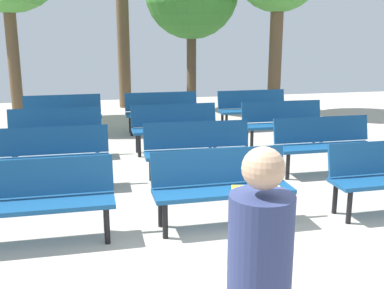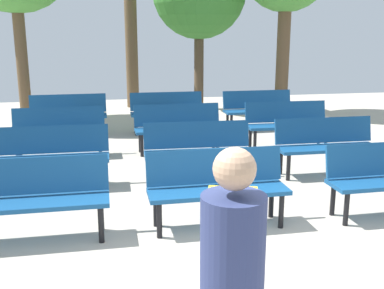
{
  "view_description": "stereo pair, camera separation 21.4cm",
  "coord_description": "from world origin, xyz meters",
  "px_view_note": "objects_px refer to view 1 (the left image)",
  "views": [
    {
      "loc": [
        -1.45,
        -3.26,
        2.21
      ],
      "look_at": [
        0.0,
        3.3,
        0.55
      ],
      "focal_mm": 43.48,
      "sensor_mm": 36.0,
      "label": 1
    },
    {
      "loc": [
        -1.24,
        -3.31,
        2.21
      ],
      "look_at": [
        0.0,
        3.3,
        0.55
      ],
      "focal_mm": 43.48,
      "sensor_mm": 36.0,
      "label": 2
    }
  ],
  "objects_px": {
    "visitor_with_backpack": "(259,275)",
    "bench_r3_c0": "(63,113)",
    "bench_r1_c1": "(198,148)",
    "tree_3": "(124,53)",
    "bench_r0_c1": "(222,183)",
    "bench_r1_c2": "(324,141)",
    "bench_r3_c1": "(162,110)",
    "bench_r2_c2": "(283,121)",
    "bench_r0_c0": "(38,196)",
    "bench_r1_c0": "(51,154)",
    "bench_r2_c1": "(175,125)",
    "bench_r2_c0": "(56,130)",
    "bench_r3_c2": "(253,107)"
  },
  "relations": [
    {
      "from": "bench_r2_c2",
      "to": "bench_r1_c0",
      "type": "bearing_deg",
      "value": -157.28
    },
    {
      "from": "bench_r3_c0",
      "to": "bench_r1_c0",
      "type": "bearing_deg",
      "value": -90.86
    },
    {
      "from": "bench_r1_c1",
      "to": "bench_r2_c2",
      "type": "distance_m",
      "value": 2.68
    },
    {
      "from": "bench_r1_c1",
      "to": "tree_3",
      "type": "relative_size",
      "value": 0.52
    },
    {
      "from": "bench_r3_c0",
      "to": "visitor_with_backpack",
      "type": "height_order",
      "value": "visitor_with_backpack"
    },
    {
      "from": "bench_r2_c1",
      "to": "bench_r3_c0",
      "type": "distance_m",
      "value": 2.73
    },
    {
      "from": "bench_r0_c0",
      "to": "bench_r1_c1",
      "type": "distance_m",
      "value": 2.71
    },
    {
      "from": "bench_r0_c1",
      "to": "bench_r3_c1",
      "type": "relative_size",
      "value": 1.0
    },
    {
      "from": "bench_r1_c2",
      "to": "bench_r2_c2",
      "type": "bearing_deg",
      "value": 88.84
    },
    {
      "from": "bench_r0_c1",
      "to": "bench_r1_c0",
      "type": "relative_size",
      "value": 1.0
    },
    {
      "from": "bench_r3_c1",
      "to": "tree_3",
      "type": "xyz_separation_m",
      "value": [
        -0.52,
        3.68,
        1.06
      ]
    },
    {
      "from": "bench_r2_c0",
      "to": "bench_r3_c2",
      "type": "xyz_separation_m",
      "value": [
        4.24,
        1.6,
        0.0
      ]
    },
    {
      "from": "bench_r2_c1",
      "to": "bench_r2_c2",
      "type": "distance_m",
      "value": 2.11
    },
    {
      "from": "bench_r1_c2",
      "to": "visitor_with_backpack",
      "type": "distance_m",
      "value": 5.19
    },
    {
      "from": "bench_r2_c0",
      "to": "bench_r2_c1",
      "type": "relative_size",
      "value": 1.0
    },
    {
      "from": "bench_r0_c1",
      "to": "bench_r3_c0",
      "type": "distance_m",
      "value": 5.54
    },
    {
      "from": "bench_r0_c1",
      "to": "bench_r1_c2",
      "type": "xyz_separation_m",
      "value": [
        2.15,
        1.62,
        0.0
      ]
    },
    {
      "from": "bench_r1_c2",
      "to": "tree_3",
      "type": "relative_size",
      "value": 0.51
    },
    {
      "from": "bench_r0_c1",
      "to": "bench_r3_c2",
      "type": "bearing_deg",
      "value": 66.12
    },
    {
      "from": "bench_r2_c2",
      "to": "bench_r3_c0",
      "type": "bearing_deg",
      "value": 158.29
    },
    {
      "from": "bench_r1_c1",
      "to": "bench_r2_c2",
      "type": "relative_size",
      "value": 1.0
    },
    {
      "from": "bench_r0_c1",
      "to": "bench_r3_c2",
      "type": "height_order",
      "value": "same"
    },
    {
      "from": "bench_r1_c2",
      "to": "bench_r3_c2",
      "type": "bearing_deg",
      "value": 89.72
    },
    {
      "from": "bench_r1_c2",
      "to": "bench_r3_c0",
      "type": "bearing_deg",
      "value": 139.97
    },
    {
      "from": "bench_r3_c0",
      "to": "bench_r3_c1",
      "type": "xyz_separation_m",
      "value": [
        2.12,
        -0.03,
        0.0
      ]
    },
    {
      "from": "visitor_with_backpack",
      "to": "bench_r3_c0",
      "type": "bearing_deg",
      "value": -64.99
    },
    {
      "from": "bench_r1_c2",
      "to": "tree_3",
      "type": "bearing_deg",
      "value": 110.03
    },
    {
      "from": "bench_r0_c1",
      "to": "bench_r2_c0",
      "type": "relative_size",
      "value": 1.0
    },
    {
      "from": "bench_r1_c0",
      "to": "tree_3",
      "type": "distance_m",
      "value": 7.34
    },
    {
      "from": "bench_r2_c2",
      "to": "bench_r3_c0",
      "type": "distance_m",
      "value": 4.58
    },
    {
      "from": "bench_r1_c1",
      "to": "bench_r2_c1",
      "type": "distance_m",
      "value": 1.74
    },
    {
      "from": "bench_r1_c0",
      "to": "bench_r3_c2",
      "type": "relative_size",
      "value": 1.0
    },
    {
      "from": "bench_r2_c1",
      "to": "bench_r1_c0",
      "type": "bearing_deg",
      "value": -142.03
    },
    {
      "from": "bench_r1_c0",
      "to": "visitor_with_backpack",
      "type": "bearing_deg",
      "value": -72.11
    },
    {
      "from": "bench_r2_c0",
      "to": "bench_r3_c0",
      "type": "relative_size",
      "value": 1.0
    },
    {
      "from": "bench_r2_c2",
      "to": "bench_r3_c2",
      "type": "bearing_deg",
      "value": 91.87
    },
    {
      "from": "bench_r0_c0",
      "to": "bench_r3_c2",
      "type": "relative_size",
      "value": 1.0
    },
    {
      "from": "bench_r3_c0",
      "to": "tree_3",
      "type": "distance_m",
      "value": 4.12
    },
    {
      "from": "bench_r2_c0",
      "to": "bench_r3_c1",
      "type": "distance_m",
      "value": 2.74
    },
    {
      "from": "bench_r2_c1",
      "to": "bench_r2_c2",
      "type": "bearing_deg",
      "value": -2.59
    },
    {
      "from": "bench_r0_c0",
      "to": "bench_r2_c0",
      "type": "xyz_separation_m",
      "value": [
        -0.03,
        3.45,
        0.0
      ]
    },
    {
      "from": "bench_r0_c1",
      "to": "bench_r2_c0",
      "type": "xyz_separation_m",
      "value": [
        -2.05,
        3.45,
        0.0
      ]
    },
    {
      "from": "bench_r1_c2",
      "to": "bench_r3_c2",
      "type": "xyz_separation_m",
      "value": [
        0.05,
        3.43,
        0.0
      ]
    },
    {
      "from": "bench_r2_c1",
      "to": "tree_3",
      "type": "distance_m",
      "value": 5.53
    },
    {
      "from": "bench_r2_c2",
      "to": "tree_3",
      "type": "relative_size",
      "value": 0.52
    },
    {
      "from": "bench_r0_c1",
      "to": "bench_r2_c0",
      "type": "bearing_deg",
      "value": 120.26
    },
    {
      "from": "bench_r0_c0",
      "to": "bench_r1_c0",
      "type": "height_order",
      "value": "same"
    },
    {
      "from": "bench_r2_c1",
      "to": "tree_3",
      "type": "height_order",
      "value": "tree_3"
    },
    {
      "from": "bench_r0_c1",
      "to": "bench_r3_c2",
      "type": "relative_size",
      "value": 1.0
    },
    {
      "from": "bench_r3_c1",
      "to": "tree_3",
      "type": "height_order",
      "value": "tree_3"
    }
  ]
}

